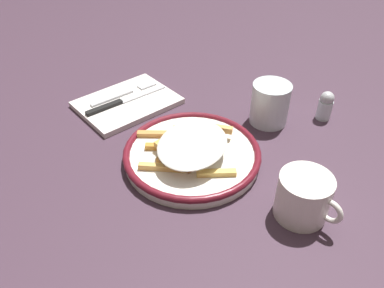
% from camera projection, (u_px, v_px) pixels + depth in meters
% --- Properties ---
extents(ground_plane, '(2.60, 2.60, 0.00)m').
position_uv_depth(ground_plane, '(192.00, 160.00, 0.77)').
color(ground_plane, '#402C3B').
extents(plate, '(0.27, 0.27, 0.03)m').
position_uv_depth(plate, '(192.00, 154.00, 0.76)').
color(plate, white).
rests_on(plate, ground_plane).
extents(fries_heap, '(0.23, 0.20, 0.04)m').
position_uv_depth(fries_heap, '(190.00, 145.00, 0.73)').
color(fries_heap, gold).
rests_on(fries_heap, plate).
extents(napkin, '(0.18, 0.23, 0.01)m').
position_uv_depth(napkin, '(127.00, 103.00, 0.92)').
color(napkin, silver).
rests_on(napkin, ground_plane).
extents(fork, '(0.03, 0.18, 0.01)m').
position_uv_depth(fork, '(124.00, 93.00, 0.94)').
color(fork, silver).
rests_on(fork, napkin).
extents(knife, '(0.04, 0.21, 0.01)m').
position_uv_depth(knife, '(120.00, 102.00, 0.90)').
color(knife, black).
rests_on(knife, napkin).
extents(water_glass, '(0.08, 0.08, 0.09)m').
position_uv_depth(water_glass, '(270.00, 104.00, 0.84)').
color(water_glass, silver).
rests_on(water_glass, ground_plane).
extents(coffee_mug, '(0.11, 0.09, 0.08)m').
position_uv_depth(coffee_mug, '(304.00, 197.00, 0.63)').
color(coffee_mug, white).
rests_on(coffee_mug, ground_plane).
extents(salt_shaker, '(0.03, 0.03, 0.07)m').
position_uv_depth(salt_shaker, '(325.00, 105.00, 0.86)').
color(salt_shaker, silver).
rests_on(salt_shaker, ground_plane).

